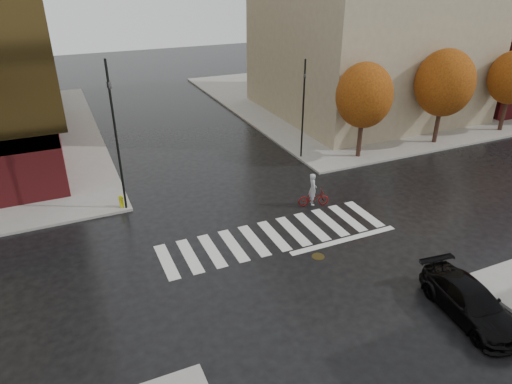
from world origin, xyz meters
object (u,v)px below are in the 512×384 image
at_px(traffic_light_nw, 115,126).
at_px(fire_hydrant, 121,201).
at_px(sedan, 470,301).
at_px(cyclist, 313,195).
at_px(traffic_light_ne, 303,104).

height_order(traffic_light_nw, fire_hydrant, traffic_light_nw).
bearing_deg(traffic_light_nw, sedan, 12.44).
bearing_deg(fire_hydrant, cyclist, -21.94).
distance_m(cyclist, traffic_light_ne, 7.80).
distance_m(sedan, fire_hydrant, 17.91).
bearing_deg(cyclist, traffic_light_ne, -8.38).
relative_size(traffic_light_nw, fire_hydrant, 11.60).
relative_size(cyclist, traffic_light_nw, 0.25).
height_order(sedan, cyclist, cyclist).
bearing_deg(sedan, fire_hydrant, 133.79).
bearing_deg(traffic_light_ne, traffic_light_nw, 11.27).
height_order(traffic_light_nw, traffic_light_ne, traffic_light_nw).
distance_m(traffic_light_nw, traffic_light_ne, 12.92).
distance_m(cyclist, fire_hydrant, 10.71).
height_order(cyclist, traffic_light_ne, traffic_light_ne).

